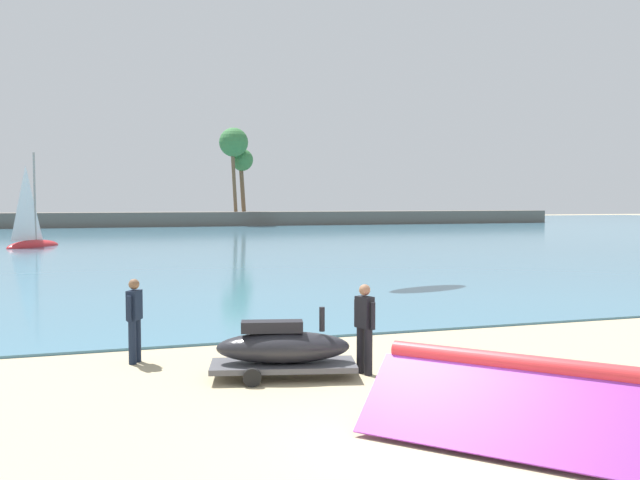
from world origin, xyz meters
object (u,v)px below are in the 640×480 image
Objects in this scene: person_rigging_by_gear at (365,326)px; person_at_waterline at (134,318)px; watercraft_on_trailer at (282,350)px; sailboat_mid_bay at (32,238)px; folded_kite at (509,383)px.

person_at_waterline is at bearing 150.59° from person_rigging_by_gear.
sailboat_mid_bay is (-7.03, 39.22, 0.16)m from watercraft_on_trailer.
person_rigging_by_gear is at bearing -77.77° from sailboat_mid_bay.
person_at_waterline is at bearing 127.69° from folded_kite.
person_at_waterline is (-3.97, 2.24, 0.00)m from person_rigging_by_gear.
person_at_waterline is (-2.45, 2.05, 0.38)m from watercraft_on_trailer.
person_rigging_by_gear is 4.55m from person_at_waterline.
folded_kite is 4.46m from watercraft_on_trailer.
sailboat_mid_bay is at bearing 102.23° from person_rigging_by_gear.
watercraft_on_trailer is at bearing 118.77° from folded_kite.
folded_kite is 2.53× the size of person_rigging_by_gear.
sailboat_mid_bay is at bearing 100.16° from watercraft_on_trailer.
person_at_waterline reaches higher than folded_kite.
sailboat_mid_bay is (-8.54, 39.41, -0.21)m from person_rigging_by_gear.
sailboat_mid_bay is (-9.17, 43.12, -0.03)m from folded_kite.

